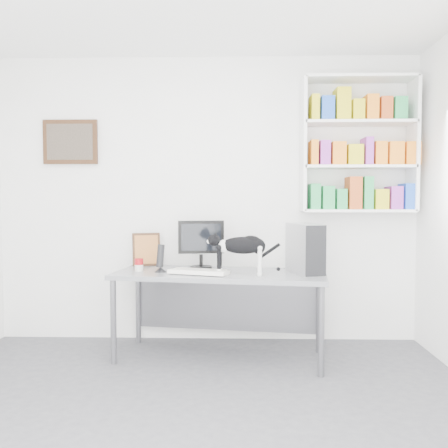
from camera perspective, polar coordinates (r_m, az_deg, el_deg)
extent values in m
cube|color=#59595F|center=(2.89, -4.85, -24.80)|extent=(4.00, 4.00, 0.01)
cube|color=white|center=(4.55, -2.12, 2.95)|extent=(4.00, 0.01, 2.70)
cube|color=white|center=(4.56, 15.83, 9.14)|extent=(1.03, 0.28, 1.24)
cube|color=#482E17|center=(4.82, -18.00, 9.37)|extent=(0.52, 0.04, 0.42)
cube|color=slate|center=(4.10, -0.49, -10.89)|extent=(1.85, 0.93, 0.74)
cube|color=black|center=(4.23, -2.78, -2.41)|extent=(0.44, 0.26, 0.43)
cube|color=white|center=(3.92, -3.04, -5.76)|extent=(0.52, 0.31, 0.04)
cube|color=silver|center=(4.00, 9.71, -2.91)|extent=(0.29, 0.45, 0.41)
cylinder|color=black|center=(4.05, -7.66, -4.04)|extent=(0.15, 0.15, 0.24)
cube|color=#482E17|center=(4.44, -9.32, -2.96)|extent=(0.27, 0.17, 0.32)
cylinder|color=#A30E13|center=(4.14, -10.19, -4.86)|extent=(0.10, 0.10, 0.11)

